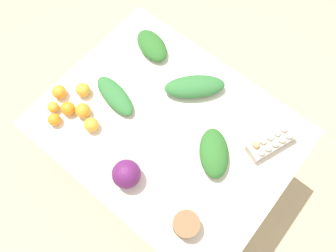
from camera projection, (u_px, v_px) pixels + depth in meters
The scene contains 16 objects.
ground_plane at pixel (168, 163), 2.51m from camera, with size 8.00×8.00×0.00m, color #C6B289.
dining_table at pixel (168, 133), 1.90m from camera, with size 1.37×1.06×0.75m.
cabbage_purple at pixel (126, 174), 1.65m from camera, with size 0.15×0.15×0.15m, color #601E5B.
egg_carton at pixel (271, 142), 1.74m from camera, with size 0.18×0.29×0.09m.
paper_bag at pixel (186, 225), 1.58m from camera, with size 0.13×0.13×0.10m, color olive.
greens_bunch_chard at pixel (115, 96), 1.85m from camera, with size 0.30×0.12×0.07m, color #337538.
greens_bunch_beet_tops at pixel (195, 87), 1.86m from camera, with size 0.35×0.14×0.09m, color #337538.
greens_bunch_scallion at pixel (214, 153), 1.71m from camera, with size 0.27×0.15×0.10m, color #2D6B28.
greens_bunch_dandelion at pixel (152, 46), 1.98m from camera, with size 0.25×0.15×0.07m, color #2D6B28.
orange_0 at pixel (68, 109), 1.82m from camera, with size 0.08×0.08×0.08m, color orange.
orange_1 at pixel (54, 120), 1.80m from camera, with size 0.07×0.07×0.07m, color orange.
orange_2 at pixel (91, 125), 1.78m from camera, with size 0.08×0.08×0.08m, color #F9A833.
orange_3 at pixel (59, 92), 1.86m from camera, with size 0.08×0.08×0.08m, color orange.
orange_4 at pixel (83, 90), 1.86m from camera, with size 0.08×0.08×0.08m, color #F9A833.
orange_5 at pixel (83, 111), 1.81m from camera, with size 0.08×0.08×0.08m, color orange.
orange_6 at pixel (53, 107), 1.83m from camera, with size 0.06×0.06×0.06m, color #F9A833.
Camera 1 is at (-0.42, 0.51, 2.44)m, focal length 35.00 mm.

